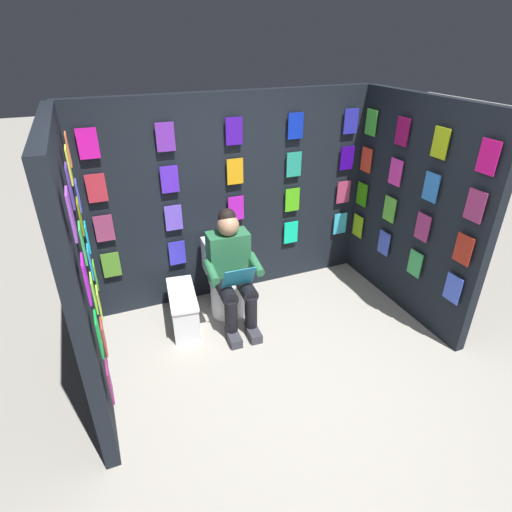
{
  "coord_description": "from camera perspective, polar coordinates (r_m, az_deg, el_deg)",
  "views": [
    {
      "loc": [
        1.34,
        2.04,
        2.64
      ],
      "look_at": [
        0.09,
        -1.0,
        0.85
      ],
      "focal_mm": 29.02,
      "sensor_mm": 36.0,
      "label": 1
    }
  ],
  "objects": [
    {
      "name": "display_wall_right",
      "position": [
        3.34,
        -23.3,
        -1.78
      ],
      "size": [
        0.14,
        1.82,
        2.16
      ],
      "color": "black",
      "rests_on": "ground"
    },
    {
      "name": "toilet",
      "position": [
        4.35,
        -4.09,
        -3.61
      ],
      "size": [
        0.41,
        0.56,
        0.77
      ],
      "rotation": [
        0.0,
        0.0,
        -0.04
      ],
      "color": "white",
      "rests_on": "ground"
    },
    {
      "name": "ground_plane",
      "position": [
        3.59,
        7.93,
        -19.03
      ],
      "size": [
        30.0,
        30.0,
        0.0
      ],
      "primitive_type": "plane",
      "color": "#9E998E"
    },
    {
      "name": "comic_longbox_near",
      "position": [
        4.25,
        -9.99,
        -7.14
      ],
      "size": [
        0.33,
        0.67,
        0.38
      ],
      "rotation": [
        0.0,
        0.0,
        -0.12
      ],
      "color": "silver",
      "rests_on": "ground"
    },
    {
      "name": "display_wall_left",
      "position": [
        4.42,
        20.86,
        6.0
      ],
      "size": [
        0.14,
        1.82,
        2.16
      ],
      "color": "black",
      "rests_on": "ground"
    },
    {
      "name": "display_wall_back",
      "position": [
        4.42,
        -3.17,
        7.84
      ],
      "size": [
        3.13,
        0.14,
        2.16
      ],
      "color": "black",
      "rests_on": "ground"
    },
    {
      "name": "person_reading",
      "position": [
        4.02,
        -3.31,
        -1.93
      ],
      "size": [
        0.54,
        0.7,
        1.19
      ],
      "rotation": [
        0.0,
        0.0,
        -0.04
      ],
      "color": "#286B42",
      "rests_on": "ground"
    }
  ]
}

